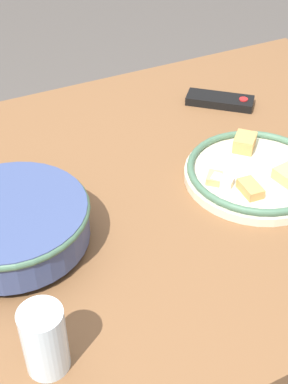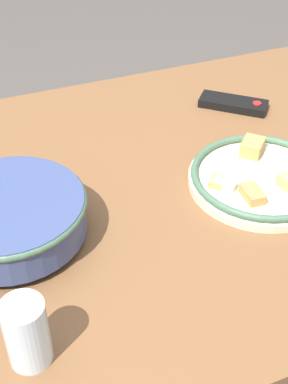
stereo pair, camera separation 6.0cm
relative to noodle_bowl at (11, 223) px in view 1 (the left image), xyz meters
The scene contains 5 objects.
dining_table 0.27m from the noodle_bowl, 11.48° to the left, with size 1.52×0.93×0.74m.
noodle_bowl is the anchor object (origin of this frame).
food_plate 0.49m from the noodle_bowl, ahead, with size 0.29×0.29×0.05m.
tv_remote 0.64m from the noodle_bowl, 23.59° to the left, with size 0.16×0.15×0.02m.
drinking_glass 0.26m from the noodle_bowl, 95.72° to the right, with size 0.06×0.06×0.11m.
Camera 1 is at (-0.33, -0.75, 1.39)m, focal length 50.00 mm.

